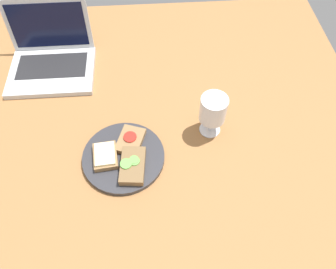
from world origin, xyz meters
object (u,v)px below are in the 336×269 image
plate (124,157)px  sandwich_with_tomato (131,140)px  sandwich_with_cheese (105,156)px  wine_glass (213,110)px  sandwich_with_cucumber (133,166)px  laptop (51,59)px

plate → sandwich_with_tomato: sandwich_with_tomato is taller
plate → sandwich_with_cheese: size_ratio=2.53×
wine_glass → sandwich_with_cucumber: bearing=-152.1°
sandwich_with_tomato → wine_glass: size_ratio=0.78×
sandwich_with_cucumber → sandwich_with_cheese: size_ratio=1.28×
plate → sandwich_with_cheese: (-5.15, -0.34, 2.01)cm
sandwich_with_tomato → wine_glass: wine_glass is taller
wine_glass → laptop: (-53.32, 32.48, -6.00)cm
sandwich_with_cucumber → wine_glass: bearing=27.9°
sandwich_with_cucumber → sandwich_with_tomato: sandwich_with_cucumber is taller
sandwich_with_cucumber → sandwich_with_tomato: size_ratio=1.08×
sandwich_with_tomato → sandwich_with_cheese: bearing=-146.0°
plate → wine_glass: 30.11cm
sandwich_with_cheese → sandwich_with_cucumber: bearing=-26.1°
sandwich_with_cheese → plate: bearing=3.8°
wine_glass → sandwich_with_cheese: bearing=-164.4°
sandwich_with_cheese → wine_glass: size_ratio=0.66×
sandwich_with_cucumber → laptop: size_ratio=0.41×
sandwich_with_cucumber → wine_glass: 28.61cm
sandwich_with_tomato → sandwich_with_cheese: 8.96cm
plate → sandwich_with_tomato: (2.28, 4.67, 1.80)cm
wine_glass → laptop: bearing=148.7°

